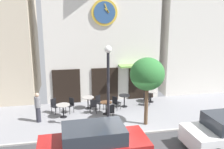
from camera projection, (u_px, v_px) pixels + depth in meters
ground_plane at (133, 136)px, 11.80m from camera, size 24.29×10.60×0.13m
clock_building at (101, 13)px, 16.70m from camera, size 7.74×4.17×11.48m
neighbor_building_right at (198, 11)px, 18.17m from camera, size 5.87×3.07×12.10m
street_lamp at (108, 89)px, 11.88m from camera, size 0.36×0.36×4.33m
street_tree at (147, 75)px, 12.40m from camera, size 1.81×1.63×3.65m
cafe_table_center_left at (63, 108)px, 13.81m from camera, size 0.78×0.78×0.76m
cafe_table_center_right at (88, 100)px, 15.11m from camera, size 0.76×0.76×0.77m
cafe_table_near_door at (106, 106)px, 14.27m from camera, size 0.70×0.70×0.75m
cafe_table_rightmost at (124, 99)px, 15.44m from camera, size 0.70×0.70×0.77m
cafe_table_leftmost at (151, 94)px, 16.31m from camera, size 0.79×0.79×0.77m
cafe_chair_by_entrance at (99, 101)px, 14.98m from camera, size 0.55×0.55×0.90m
cafe_chair_mid_row at (147, 98)px, 15.62m from camera, size 0.55×0.55×0.90m
cafe_chair_near_tree at (116, 102)px, 14.90m from camera, size 0.56×0.56×0.90m
cafe_chair_left_end at (111, 111)px, 13.49m from camera, size 0.40×0.40×0.90m
cafe_chair_outer at (71, 104)px, 14.54m from camera, size 0.57×0.57×0.90m
cafe_chair_under_awning at (93, 105)px, 14.36m from camera, size 0.43×0.43×0.90m
cafe_chair_right_end at (54, 105)px, 14.40m from camera, size 0.57×0.57×0.90m
pedestrian_grey at (38, 107)px, 13.14m from camera, size 0.39×0.39×1.67m
parked_car_red at (94, 145)px, 9.45m from camera, size 4.35×2.12×1.55m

